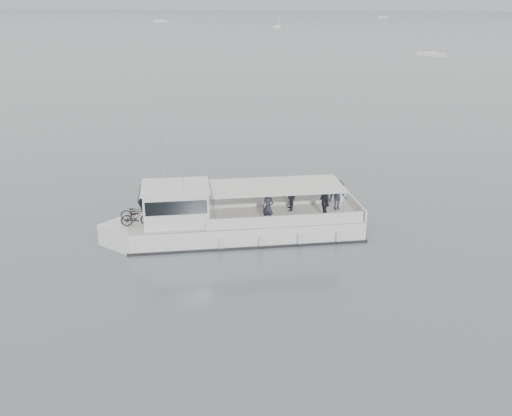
# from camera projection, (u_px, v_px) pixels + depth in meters

# --- Properties ---
(ground) EXTENTS (1400.00, 1400.00, 0.00)m
(ground) POSITION_uv_depth(u_px,v_px,m) (274.00, 231.00, 29.64)
(ground) COLOR #535D61
(ground) RESTS_ON ground
(tour_boat) EXTENTS (12.75, 7.42, 5.51)m
(tour_boat) POSITION_uv_depth(u_px,v_px,m) (224.00, 221.00, 28.43)
(tour_boat) COLOR white
(tour_boat) RESTS_ON ground
(moored_fleet) EXTENTS (406.83, 347.95, 9.63)m
(moored_fleet) POSITION_uv_depth(u_px,v_px,m) (431.00, 32.00, 191.51)
(moored_fleet) COLOR white
(moored_fleet) RESTS_ON ground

